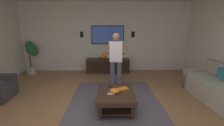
# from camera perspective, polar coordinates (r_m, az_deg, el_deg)

# --- Properties ---
(ground_plane) EXTENTS (8.05, 8.05, 0.00)m
(ground_plane) POSITION_cam_1_polar(r_m,az_deg,el_deg) (3.57, -2.77, -17.36)
(ground_plane) COLOR olive
(wall_back_tv) EXTENTS (0.10, 6.91, 2.75)m
(wall_back_tv) POSITION_cam_1_polar(r_m,az_deg,el_deg) (6.46, -2.31, 9.28)
(wall_back_tv) COLOR silver
(wall_back_tv) RESTS_ON ground
(area_rug) EXTENTS (2.99, 2.18, 0.01)m
(area_rug) POSITION_cam_1_polar(r_m,az_deg,el_deg) (3.85, 1.06, -14.81)
(area_rug) COLOR #514C56
(area_rug) RESTS_ON ground
(couch) EXTENTS (1.93, 0.94, 0.87)m
(couch) POSITION_cam_1_polar(r_m,az_deg,el_deg) (4.73, 34.69, -7.65)
(couch) COLOR #A89E8E
(couch) RESTS_ON ground
(coffee_table) EXTENTS (1.00, 0.80, 0.40)m
(coffee_table) POSITION_cam_1_polar(r_m,az_deg,el_deg) (3.54, 1.23, -12.19)
(coffee_table) COLOR #332116
(coffee_table) RESTS_ON ground
(media_console) EXTENTS (0.45, 1.70, 0.55)m
(media_console) POSITION_cam_1_polar(r_m,az_deg,el_deg) (6.30, -1.52, -0.95)
(media_console) COLOR #332116
(media_console) RESTS_ON ground
(tv) EXTENTS (0.05, 1.29, 0.73)m
(tv) POSITION_cam_1_polar(r_m,az_deg,el_deg) (6.36, -1.59, 10.24)
(tv) COLOR black
(person_standing) EXTENTS (0.57, 0.58, 1.64)m
(person_standing) POSITION_cam_1_polar(r_m,az_deg,el_deg) (4.55, 1.48, 2.04)
(person_standing) COLOR #4C5166
(person_standing) RESTS_ON ground
(potted_plant_tall) EXTENTS (0.48, 0.50, 1.27)m
(potted_plant_tall) POSITION_cam_1_polar(r_m,az_deg,el_deg) (6.78, -27.24, 3.16)
(potted_plant_tall) COLOR #B7B2A8
(potted_plant_tall) RESTS_ON ground
(bowl) EXTENTS (0.22, 0.22, 0.10)m
(bowl) POSITION_cam_1_polar(r_m,az_deg,el_deg) (3.45, 1.01, -10.09)
(bowl) COLOR orange
(bowl) RESTS_ON coffee_table
(remote_white) EXTENTS (0.06, 0.15, 0.02)m
(remote_white) POSITION_cam_1_polar(r_m,az_deg,el_deg) (3.39, -0.36, -11.17)
(remote_white) COLOR white
(remote_white) RESTS_ON coffee_table
(remote_black) EXTENTS (0.13, 0.15, 0.02)m
(remote_black) POSITION_cam_1_polar(r_m,az_deg,el_deg) (3.75, -0.39, -8.72)
(remote_black) COLOR black
(remote_black) RESTS_ON coffee_table
(book) EXTENTS (0.24, 0.27, 0.04)m
(book) POSITION_cam_1_polar(r_m,az_deg,el_deg) (3.64, 4.09, -9.39)
(book) COLOR orange
(book) RESTS_ON coffee_table
(vase_round) EXTENTS (0.22, 0.22, 0.22)m
(vase_round) POSITION_cam_1_polar(r_m,az_deg,el_deg) (6.21, -3.28, 2.46)
(vase_round) COLOR orange
(vase_round) RESTS_ON media_console
(wall_speaker_left) EXTENTS (0.06, 0.12, 0.22)m
(wall_speaker_left) POSITION_cam_1_polar(r_m,az_deg,el_deg) (6.45, 7.67, 10.33)
(wall_speaker_left) COLOR black
(wall_speaker_right) EXTENTS (0.06, 0.12, 0.22)m
(wall_speaker_right) POSITION_cam_1_polar(r_m,az_deg,el_deg) (6.46, -11.00, 10.16)
(wall_speaker_right) COLOR black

